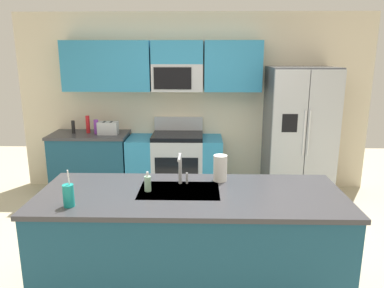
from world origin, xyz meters
name	(u,v)px	position (x,y,z in m)	size (l,w,h in m)	color
ground_plane	(190,258)	(0.00, 0.00, 0.00)	(9.00, 9.00, 0.00)	beige
kitchen_wall_unit	(184,92)	(-0.14, 2.08, 1.47)	(5.20, 0.43, 2.60)	beige
back_counter	(91,163)	(-1.51, 1.80, 0.45)	(1.11, 0.63, 0.90)	navy
range_oven	(175,164)	(-0.27, 1.80, 0.44)	(1.36, 0.61, 1.10)	#B7BABF
refrigerator	(299,134)	(1.48, 1.73, 0.93)	(0.90, 0.76, 1.85)	#4C4F54
island_counter	(191,241)	(0.02, -0.48, 0.45)	(2.55, 0.98, 0.90)	navy
toaster	(108,128)	(-1.22, 1.75, 0.99)	(0.28, 0.16, 0.18)	#B7BABF
pepper_mill	(73,127)	(-1.74, 1.80, 0.99)	(0.05, 0.05, 0.19)	black
bottle_red	(88,124)	(-1.53, 1.84, 1.03)	(0.06, 0.06, 0.25)	red
bottle_purple	(96,127)	(-1.40, 1.78, 1.00)	(0.06, 0.06, 0.21)	purple
sink_faucet	(181,166)	(-0.07, -0.29, 1.07)	(0.08, 0.21, 0.28)	#B7BABF
drink_cup_teal	(69,195)	(-0.90, -0.78, 0.99)	(0.08, 0.08, 0.29)	teal
soap_dispenser	(148,183)	(-0.34, -0.45, 0.97)	(0.06, 0.06, 0.17)	#A5D8B2
paper_towel_roll	(220,168)	(0.28, -0.18, 1.02)	(0.12, 0.12, 0.24)	white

